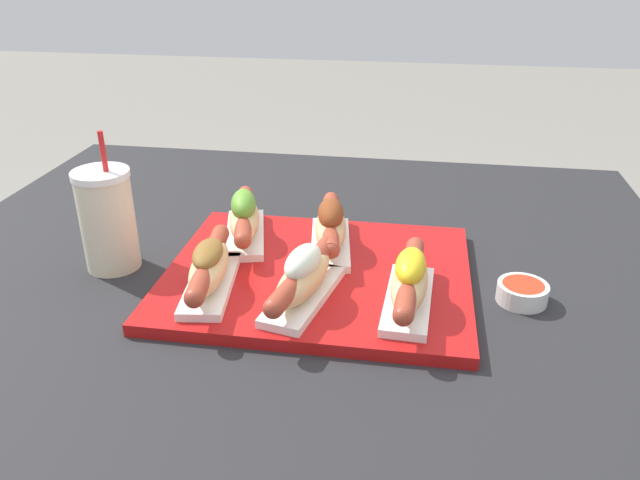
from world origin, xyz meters
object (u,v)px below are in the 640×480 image
hot_dog_1 (303,277)px  hot_dog_3 (244,218)px  drink_cup (108,220)px  serving_tray (318,275)px  hot_dog_2 (409,281)px  hot_dog_4 (331,226)px  hot_dog_0 (209,267)px  sauce_bowl (522,292)px

hot_dog_1 → hot_dog_3: 0.22m
hot_dog_3 → drink_cup: drink_cup is taller
serving_tray → drink_cup: drink_cup is taller
hot_dog_2 → drink_cup: 0.46m
hot_dog_4 → hot_dog_2: bearing=-50.8°
hot_dog_1 → drink_cup: bearing=165.7°
hot_dog_4 → hot_dog_3: bearing=177.2°
hot_dog_2 → hot_dog_0: bearing=-179.6°
hot_dog_4 → sauce_bowl: hot_dog_4 is taller
hot_dog_2 → hot_dog_3: (-0.27, 0.16, 0.00)m
hot_dog_2 → hot_dog_4: 0.20m
hot_dog_3 → sauce_bowl: (0.43, -0.10, -0.04)m
hot_dog_2 → hot_dog_1: bearing=-175.6°
hot_dog_3 → hot_dog_4: hot_dog_3 is taller
hot_dog_0 → sauce_bowl: hot_dog_0 is taller
sauce_bowl → drink_cup: bearing=179.3°
hot_dog_1 → serving_tray: bearing=86.1°
hot_dog_3 → hot_dog_4: 0.14m
hot_dog_3 → drink_cup: size_ratio=0.97×
hot_dog_4 → drink_cup: drink_cup is taller
serving_tray → sauce_bowl: (0.29, -0.01, 0.01)m
hot_dog_0 → hot_dog_4: (0.15, 0.16, 0.00)m
hot_dog_4 → sauce_bowl: size_ratio=3.01×
hot_dog_4 → drink_cup: 0.34m
serving_tray → hot_dog_0: bearing=-151.5°
hot_dog_0 → drink_cup: size_ratio=0.98×
hot_dog_1 → hot_dog_4: hot_dog_4 is taller
serving_tray → hot_dog_0: 0.17m
serving_tray → hot_dog_2: (0.14, -0.07, 0.04)m
serving_tray → drink_cup: 0.33m
serving_tray → sauce_bowl: 0.29m
sauce_bowl → serving_tray: bearing=177.6°
sauce_bowl → hot_dog_3: bearing=166.7°
drink_cup → hot_dog_2: bearing=-8.7°
sauce_bowl → hot_dog_2: bearing=-158.5°
hot_dog_3 → hot_dog_1: bearing=-53.4°
hot_dog_0 → hot_dog_4: hot_dog_4 is taller
hot_dog_0 → drink_cup: 0.20m
hot_dog_3 → sauce_bowl: hot_dog_3 is taller
hot_dog_0 → hot_dog_4: size_ratio=1.00×
hot_dog_0 → drink_cup: drink_cup is taller
sauce_bowl → drink_cup: size_ratio=0.33×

